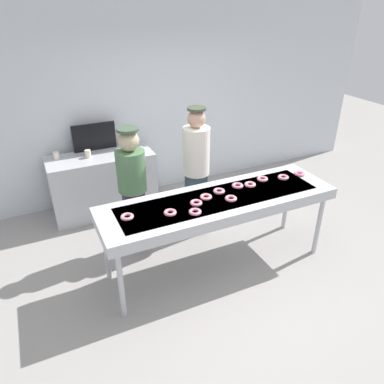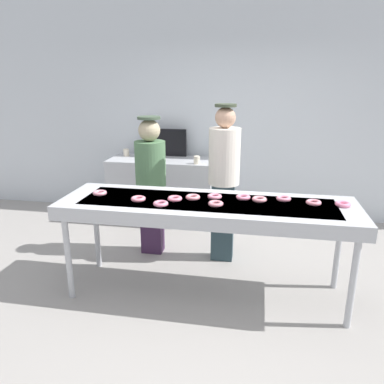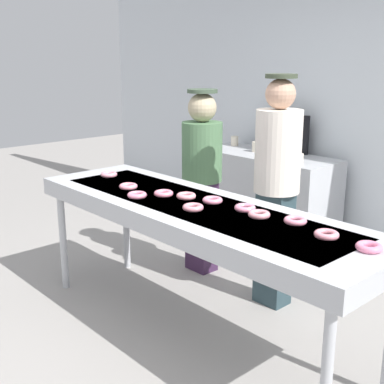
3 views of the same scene
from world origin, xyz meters
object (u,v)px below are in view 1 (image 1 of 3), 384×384
at_px(strawberry_donut_7, 206,197).
at_px(paper_cup_2, 88,154).
at_px(worker_baker, 132,183).
at_px(paper_cup_0, 140,151).
at_px(strawberry_donut_0, 196,203).
at_px(strawberry_donut_9, 283,177).
at_px(fryer_conveyor, 219,203).
at_px(strawberry_donut_4, 127,217).
at_px(prep_counter, 103,184).
at_px(strawberry_donut_8, 195,212).
at_px(strawberry_donut_11, 231,199).
at_px(strawberry_donut_10, 250,185).
at_px(strawberry_donut_6, 262,179).
at_px(paper_cup_1, 56,156).
at_px(strawberry_donut_1, 299,174).
at_px(strawberry_donut_2, 170,213).
at_px(strawberry_donut_3, 219,191).
at_px(strawberry_donut_5, 238,186).
at_px(menu_display, 94,137).
at_px(worker_assistant, 196,166).

height_order(strawberry_donut_7, paper_cup_2, paper_cup_2).
xyz_separation_m(worker_baker, paper_cup_0, (0.38, 0.85, 0.03)).
distance_m(strawberry_donut_0, strawberry_donut_9, 1.22).
height_order(fryer_conveyor, strawberry_donut_7, strawberry_donut_7).
distance_m(strawberry_donut_4, prep_counter, 1.88).
bearing_deg(strawberry_donut_8, strawberry_donut_11, 10.22).
bearing_deg(strawberry_donut_11, worker_baker, 133.93).
bearing_deg(strawberry_donut_10, worker_baker, 150.71).
distance_m(strawberry_donut_6, paper_cup_2, 2.41).
relative_size(strawberry_donut_10, paper_cup_1, 1.26).
xyz_separation_m(strawberry_donut_1, paper_cup_1, (-2.63, 1.86, 0.00)).
relative_size(strawberry_donut_2, prep_counter, 0.09).
bearing_deg(strawberry_donut_4, fryer_conveyor, -1.15).
xyz_separation_m(strawberry_donut_0, strawberry_donut_2, (-0.32, -0.06, 0.00)).
xyz_separation_m(strawberry_donut_3, strawberry_donut_7, (-0.19, -0.06, 0.00)).
relative_size(strawberry_donut_5, strawberry_donut_7, 1.00).
xyz_separation_m(strawberry_donut_7, menu_display, (-0.77, 2.03, 0.15)).
height_order(strawberry_donut_2, strawberry_donut_10, same).
height_order(strawberry_donut_4, worker_assistant, worker_assistant).
bearing_deg(strawberry_donut_0, worker_baker, 119.96).
height_order(fryer_conveyor, strawberry_donut_8, strawberry_donut_8).
bearing_deg(paper_cup_2, paper_cup_0, -16.84).
height_order(strawberry_donut_0, prep_counter, strawberry_donut_0).
relative_size(strawberry_donut_8, paper_cup_2, 1.26).
bearing_deg(paper_cup_2, strawberry_donut_1, -38.08).
bearing_deg(strawberry_donut_3, strawberry_donut_10, -1.50).
distance_m(strawberry_donut_0, paper_cup_2, 2.01).
relative_size(strawberry_donut_0, strawberry_donut_7, 1.00).
bearing_deg(strawberry_donut_8, paper_cup_2, 108.64).
bearing_deg(strawberry_donut_3, paper_cup_0, 105.60).
bearing_deg(paper_cup_1, strawberry_donut_10, -43.92).
distance_m(strawberry_donut_6, strawberry_donut_8, 1.11).
xyz_separation_m(strawberry_donut_6, worker_assistant, (-0.60, 0.58, 0.04)).
relative_size(strawberry_donut_5, paper_cup_0, 1.26).
relative_size(strawberry_donut_6, paper_cup_0, 1.26).
distance_m(strawberry_donut_3, strawberry_donut_5, 0.26).
distance_m(fryer_conveyor, strawberry_donut_4, 1.03).
height_order(strawberry_donut_6, strawberry_donut_8, same).
relative_size(paper_cup_0, paper_cup_1, 1.00).
distance_m(strawberry_donut_0, strawberry_donut_2, 0.33).
xyz_separation_m(strawberry_donut_3, strawberry_donut_6, (0.62, 0.05, 0.00)).
xyz_separation_m(strawberry_donut_9, strawberry_donut_10, (-0.47, 0.01, 0.00)).
bearing_deg(strawberry_donut_2, strawberry_donut_3, 16.11).
xyz_separation_m(strawberry_donut_0, strawberry_donut_10, (0.75, 0.12, 0.00)).
distance_m(strawberry_donut_1, strawberry_donut_10, 0.71).
xyz_separation_m(fryer_conveyor, menu_display, (-0.90, 2.08, 0.23)).
relative_size(strawberry_donut_4, strawberry_donut_8, 1.00).
distance_m(worker_baker, paper_cup_1, 1.37).
xyz_separation_m(strawberry_donut_2, strawberry_donut_7, (0.47, 0.14, 0.00)).
bearing_deg(strawberry_donut_10, strawberry_donut_8, -161.75).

